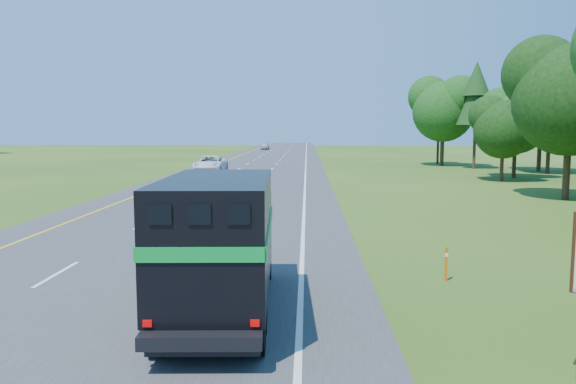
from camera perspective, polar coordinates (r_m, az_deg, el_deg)
The scene contains 6 objects.
road at distance 55.64m, azimuth -3.89°, elevation 1.90°, with size 15.00×260.00×0.04m, color #38383A.
lane_markings at distance 55.63m, azimuth -3.89°, elevation 1.92°, with size 11.15×260.00×0.01m.
horse_truck at distance 13.26m, azimuth -6.86°, elevation -4.86°, with size 2.59×7.42×3.25m.
white_suv at distance 57.41m, azimuth -7.88°, elevation 2.85°, with size 2.77×6.01×1.67m, color white.
far_car at distance 120.59m, azimuth -2.35°, elevation 4.66°, with size 1.68×4.19×1.43m, color #ADACB3.
delineator at distance 16.87m, azimuth 15.78°, elevation -6.94°, with size 0.08×0.05×0.99m.
Camera 1 is at (5.65, -5.18, 4.35)m, focal length 35.00 mm.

